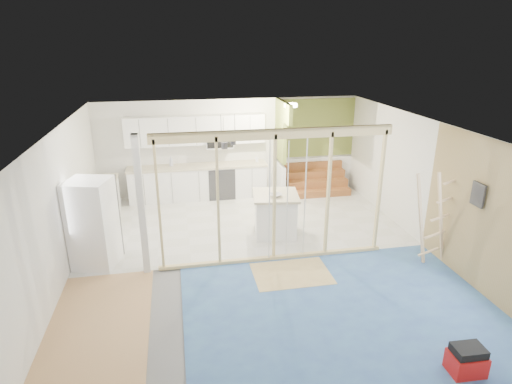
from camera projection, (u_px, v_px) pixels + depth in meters
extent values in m
cube|color=slate|center=(258.00, 261.00, 8.31)|extent=(7.00, 8.00, 0.01)
cube|color=white|center=(259.00, 129.00, 7.43)|extent=(7.00, 8.00, 0.01)
cube|color=white|center=(230.00, 147.00, 11.57)|extent=(7.00, 0.01, 2.60)
cube|color=white|center=(338.00, 341.00, 4.18)|extent=(7.00, 0.01, 2.60)
cube|color=white|center=(56.00, 213.00, 7.25)|extent=(0.01, 8.00, 2.60)
cube|color=white|center=(431.00, 187.00, 8.49)|extent=(0.01, 8.00, 2.60)
cube|color=silver|center=(242.00, 220.00, 10.16)|extent=(7.00, 4.00, 0.02)
cube|color=teal|center=(346.00, 317.00, 6.64)|extent=(5.00, 4.00, 0.02)
cube|color=tan|center=(93.00, 348.00, 5.97)|extent=(1.50, 4.00, 0.02)
cube|color=tan|center=(291.00, 274.00, 7.84)|extent=(1.40, 1.00, 0.01)
cube|color=#CEBE7E|center=(275.00, 134.00, 7.52)|extent=(4.40, 0.09, 0.18)
cube|color=#CEBE7E|center=(273.00, 258.00, 8.35)|extent=(4.40, 0.09, 0.06)
cube|color=silver|center=(141.00, 207.00, 7.50)|extent=(0.12, 0.14, 2.60)
cube|color=#CEBE7E|center=(159.00, 206.00, 7.55)|extent=(0.04, 0.09, 2.40)
cube|color=#CEBE7E|center=(218.00, 202.00, 7.74)|extent=(0.04, 0.09, 2.40)
cube|color=#CEBE7E|center=(274.00, 198.00, 7.92)|extent=(0.05, 0.09, 2.40)
cube|color=#CEBE7E|center=(328.00, 194.00, 8.11)|extent=(0.04, 0.09, 2.40)
cube|color=#CEBE7E|center=(380.00, 191.00, 8.30)|extent=(0.04, 0.09, 2.40)
cylinder|color=silver|center=(269.00, 203.00, 7.91)|extent=(0.02, 0.02, 2.35)
cylinder|color=silver|center=(305.00, 199.00, 8.08)|extent=(0.02, 0.02, 2.35)
cylinder|color=silver|center=(287.00, 201.00, 8.00)|extent=(0.02, 0.02, 2.35)
cube|color=white|center=(199.00, 183.00, 11.42)|extent=(3.60, 0.60, 0.88)
cube|color=beige|center=(198.00, 166.00, 11.26)|extent=(3.66, 0.64, 0.05)
cube|color=white|center=(103.00, 204.00, 9.99)|extent=(0.60, 1.60, 0.88)
cube|color=beige|center=(100.00, 185.00, 9.84)|extent=(0.64, 1.64, 0.05)
cube|color=white|center=(196.00, 130.00, 11.05)|extent=(3.60, 0.34, 0.75)
cube|color=silver|center=(219.00, 141.00, 11.22)|extent=(0.72, 0.38, 0.36)
cube|color=black|center=(220.00, 142.00, 11.05)|extent=(0.68, 0.02, 0.30)
cube|color=olive|center=(281.00, 131.00, 11.21)|extent=(0.10, 0.90, 1.60)
cube|color=white|center=(280.00, 180.00, 11.67)|extent=(0.10, 0.90, 0.90)
cube|color=olive|center=(288.00, 114.00, 10.38)|extent=(0.10, 0.50, 0.50)
cube|color=olive|center=(316.00, 128.00, 11.81)|extent=(2.20, 0.04, 1.60)
cube|color=white|center=(314.00, 173.00, 12.25)|extent=(2.20, 0.04, 0.90)
cube|color=brown|center=(320.00, 193.00, 11.65)|extent=(1.70, 0.26, 0.20)
cube|color=brown|center=(317.00, 183.00, 11.82)|extent=(1.70, 0.26, 0.20)
cube|color=brown|center=(315.00, 174.00, 12.00)|extent=(1.70, 0.26, 0.20)
cube|color=brown|center=(312.00, 164.00, 12.17)|extent=(1.70, 0.26, 0.20)
torus|color=black|center=(228.00, 137.00, 9.32)|extent=(0.52, 0.52, 0.02)
cylinder|color=black|center=(221.00, 126.00, 9.21)|extent=(0.01, 0.01, 0.50)
cylinder|color=black|center=(235.00, 126.00, 9.26)|extent=(0.01, 0.01, 0.50)
cylinder|color=#37383C|center=(224.00, 145.00, 9.26)|extent=(0.14, 0.14, 0.14)
cylinder|color=#37383C|center=(233.00, 142.00, 9.48)|extent=(0.12, 0.12, 0.12)
cube|color=#A48559|center=(503.00, 228.00, 6.64)|extent=(0.02, 4.00, 2.60)
cube|color=#37383C|center=(478.00, 195.00, 7.07)|extent=(0.04, 0.30, 0.40)
cylinder|color=#FFEABF|center=(291.00, 105.00, 10.47)|extent=(0.32, 0.32, 0.08)
cube|color=white|center=(93.00, 224.00, 7.90)|extent=(0.90, 0.88, 1.70)
cube|color=#37383C|center=(113.00, 223.00, 7.96)|extent=(0.20, 0.66, 1.67)
cube|color=white|center=(275.00, 216.00, 9.32)|extent=(0.97, 0.97, 0.87)
cube|color=beige|center=(276.00, 195.00, 9.16)|extent=(1.09, 1.09, 0.05)
imported|color=silver|center=(276.00, 195.00, 9.02)|extent=(0.28, 0.28, 0.06)
imported|color=#B3B6C7|center=(171.00, 161.00, 11.16)|extent=(0.11, 0.12, 0.27)
imported|color=silver|center=(257.00, 159.00, 11.55)|extent=(0.09, 0.09, 0.18)
cube|color=#AA110F|center=(466.00, 364.00, 5.48)|extent=(0.45, 0.34, 0.30)
cube|color=black|center=(469.00, 351.00, 5.41)|extent=(0.40, 0.30, 0.11)
cube|color=#DFBA88|center=(421.00, 220.00, 7.87)|extent=(0.44, 0.08, 1.84)
cube|color=#DFBA88|center=(441.00, 218.00, 7.94)|extent=(0.44, 0.08, 1.84)
cube|color=#DFBA88|center=(428.00, 252.00, 8.14)|extent=(0.44, 0.08, 0.12)
cube|color=#DFBA88|center=(434.00, 235.00, 8.04)|extent=(0.44, 0.08, 0.12)
cube|color=#DFBA88|center=(441.00, 217.00, 7.93)|extent=(0.44, 0.08, 0.12)
cube|color=#DFBA88|center=(447.00, 199.00, 7.82)|extent=(0.44, 0.08, 0.12)
cube|color=#DFBA88|center=(454.00, 181.00, 7.72)|extent=(0.44, 0.08, 0.12)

